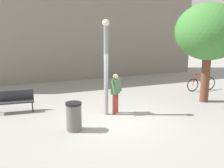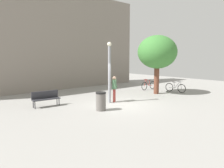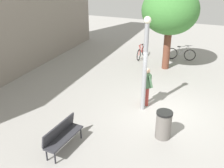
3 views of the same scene
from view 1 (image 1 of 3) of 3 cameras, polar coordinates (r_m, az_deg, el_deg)
The scene contains 8 objects.
ground_plane at distance 11.19m, azimuth 0.77°, elevation -7.28°, with size 36.00×36.00×0.00m, color gray.
building_facade at distance 19.01m, azimuth -9.47°, elevation 14.20°, with size 17.84×2.00×8.69m, color gray.
lamppost at distance 11.37m, azimuth -1.20°, elevation 4.06°, with size 0.28×0.28×3.84m.
person_by_lamppost at distance 11.72m, azimuth 0.71°, elevation -1.39°, with size 0.60×0.55×1.67m.
park_bench at distance 12.73m, azimuth -18.88°, elevation -2.91°, with size 1.63×0.60×0.92m.
plaza_tree at distance 13.84m, azimuth 18.68°, elevation 9.72°, with size 3.03×3.03×4.57m.
bicycle_red at distance 16.39m, azimuth 17.32°, elevation 0.06°, with size 1.81×0.09×0.97m.
trash_bin at distance 10.18m, azimuth -7.59°, elevation -6.41°, with size 0.56×0.56×1.02m.
Camera 1 is at (-3.92, -9.74, 3.86)m, focal length 45.96 mm.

